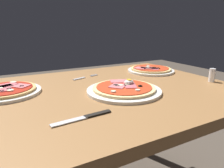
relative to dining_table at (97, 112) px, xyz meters
The scene contains 7 objects.
dining_table is the anchor object (origin of this frame).
pizza_foreground 0.17m from the dining_table, 40.99° to the right, with size 0.31×0.31×0.05m.
pizza_across_left 0.39m from the dining_table, 158.75° to the left, with size 0.28×0.28×0.03m.
pizza_across_right 0.50m from the dining_table, 22.64° to the left, with size 0.28×0.28×0.03m.
fork 0.26m from the dining_table, 82.16° to the left, with size 0.15×0.06×0.00m.
knife 0.30m from the dining_table, 121.00° to the right, with size 0.20×0.03×0.01m.
salt_shaker 0.60m from the dining_table, 14.67° to the right, with size 0.03×0.03×0.07m.
Camera 1 is at (-0.36, -0.78, 0.99)m, focal length 33.09 mm.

